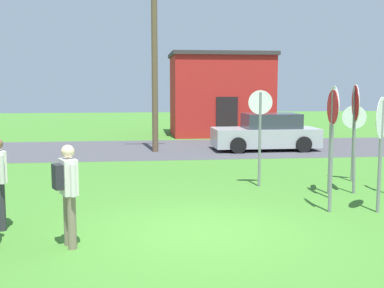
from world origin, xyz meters
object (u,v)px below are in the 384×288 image
object	(u,v)px
utility_pole	(154,51)
stop_sign_leaning_right	(260,123)
stop_sign_rear_right	(331,131)
stop_sign_rear_left	(381,133)
parked_car_on_street	(267,133)
person_in_teal	(68,188)
stop_sign_far_back	(355,118)
stop_sign_center_cluster	(333,123)
stop_sign_low_front	(354,131)
stop_sign_tallest	(332,128)

from	to	relation	value
utility_pole	stop_sign_leaning_right	distance (m)	7.77
stop_sign_rear_right	stop_sign_rear_left	distance (m)	1.83
parked_car_on_street	stop_sign_rear_left	bearing A→B (deg)	-91.94
parked_car_on_street	stop_sign_rear_right	bearing A→B (deg)	-94.65
utility_pole	person_in_teal	size ratio (longest dim) A/B	4.50
stop_sign_far_back	stop_sign_leaning_right	size ratio (longest dim) A/B	1.06
parked_car_on_street	stop_sign_center_cluster	distance (m)	8.66
utility_pole	stop_sign_rear_right	xyz separation A→B (m)	(3.94, -8.04, -2.44)
stop_sign_leaning_right	parked_car_on_street	bearing A→B (deg)	73.13
stop_sign_low_front	stop_sign_leaning_right	size ratio (longest dim) A/B	0.83
parked_car_on_street	stop_sign_rear_left	xyz separation A→B (m)	(-0.33, -9.88, 0.98)
stop_sign_tallest	stop_sign_rear_right	size ratio (longest dim) A/B	1.13
stop_sign_far_back	stop_sign_leaning_right	bearing A→B (deg)	152.69
utility_pole	stop_sign_center_cluster	world-z (taller)	utility_pole
stop_sign_leaning_right	stop_sign_low_front	bearing A→B (deg)	7.38
stop_sign_tallest	person_in_teal	world-z (taller)	stop_sign_tallest
stop_sign_low_front	stop_sign_center_cluster	bearing A→B (deg)	-126.97
stop_sign_center_cluster	stop_sign_rear_right	bearing A→B (deg)	71.97
utility_pole	stop_sign_leaning_right	size ratio (longest dim) A/B	3.02
utility_pole	stop_sign_far_back	size ratio (longest dim) A/B	2.85
person_in_teal	stop_sign_rear_right	bearing A→B (deg)	29.52
parked_car_on_street	stop_sign_tallest	world-z (taller)	stop_sign_tallest
stop_sign_rear_right	person_in_teal	xyz separation A→B (m)	(-5.78, -3.27, -0.56)
stop_sign_far_back	person_in_teal	size ratio (longest dim) A/B	1.58
stop_sign_rear_left	parked_car_on_street	bearing A→B (deg)	88.06
stop_sign_center_cluster	stop_sign_tallest	bearing A→B (deg)	-113.48
stop_sign_center_cluster	stop_sign_far_back	size ratio (longest dim) A/B	0.99
stop_sign_low_front	stop_sign_far_back	bearing A→B (deg)	-114.92
utility_pole	stop_sign_tallest	size ratio (longest dim) A/B	2.96
stop_sign_far_back	stop_sign_rear_left	xyz separation A→B (m)	(-0.27, -1.77, -0.19)
stop_sign_rear_left	person_in_teal	bearing A→B (deg)	-166.37
stop_sign_rear_left	stop_sign_low_front	bearing A→B (deg)	73.80
stop_sign_rear_right	stop_sign_rear_left	bearing A→B (deg)	-79.76
stop_sign_leaning_right	stop_sign_rear_left	bearing A→B (deg)	-57.56
stop_sign_center_cluster	stop_sign_tallest	world-z (taller)	stop_sign_center_cluster
parked_car_on_street	stop_sign_leaning_right	distance (m)	7.43
parked_car_on_street	stop_sign_leaning_right	bearing A→B (deg)	-106.87
stop_sign_low_front	stop_sign_rear_left	distance (m)	3.33
stop_sign_rear_left	stop_sign_far_back	bearing A→B (deg)	81.45
parked_car_on_street	stop_sign_far_back	bearing A→B (deg)	-90.48
parked_car_on_street	stop_sign_rear_right	world-z (taller)	stop_sign_rear_right
stop_sign_center_cluster	stop_sign_tallest	size ratio (longest dim) A/B	1.02
utility_pole	stop_sign_leaning_right	xyz separation A→B (m)	(2.46, -7.00, -2.32)
stop_sign_center_cluster	stop_sign_tallest	distance (m)	1.29
stop_sign_center_cluster	stop_sign_far_back	distance (m)	0.87
stop_sign_rear_right	stop_sign_leaning_right	bearing A→B (deg)	144.82
stop_sign_far_back	stop_sign_leaning_right	world-z (taller)	stop_sign_far_back
parked_car_on_street	stop_sign_leaning_right	xyz separation A→B (m)	(-2.14, -7.04, 0.98)
utility_pole	stop_sign_low_front	distance (m)	8.81
stop_sign_low_front	stop_sign_rear_right	size ratio (longest dim) A/B	0.92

